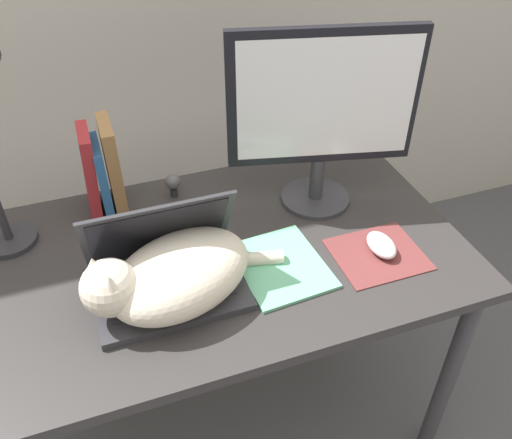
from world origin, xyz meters
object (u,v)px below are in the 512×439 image
notepad (281,266)px  cat (172,276)px  external_monitor (323,112)px  computer_mouse (381,245)px  laptop (167,271)px  book_row (103,171)px  webcam (173,183)px

notepad → cat: bearing=-175.6°
external_monitor → computer_mouse: bearing=-76.0°
cat → external_monitor: 0.53m
computer_mouse → notepad: bearing=172.9°
laptop → book_row: bearing=104.2°
notepad → webcam: size_ratio=3.62×
external_monitor → book_row: bearing=164.0°
book_row → webcam: 0.18m
laptop → computer_mouse: bearing=-6.9°
cat → notepad: 0.26m
webcam → external_monitor: bearing=-22.4°
book_row → laptop: bearing=-75.8°
laptop → cat: size_ratio=0.71×
cat → webcam: bearing=77.4°
book_row → notepad: book_row is taller
cat → computer_mouse: bearing=-1.2°
book_row → notepad: (0.34, -0.36, -0.11)m
external_monitor → computer_mouse: external_monitor is taller
laptop → computer_mouse: (0.50, -0.06, -0.02)m
external_monitor → computer_mouse: size_ratio=4.85×
external_monitor → laptop: bearing=-157.6°
book_row → webcam: (0.17, -0.01, -0.07)m
external_monitor → webcam: size_ratio=6.94×
computer_mouse → webcam: bearing=136.9°
computer_mouse → webcam: (-0.41, 0.38, 0.02)m
external_monitor → notepad: external_monitor is taller
external_monitor → cat: bearing=-152.1°
computer_mouse → webcam: 0.56m
computer_mouse → book_row: 0.71m
cat → external_monitor: bearing=27.9°
computer_mouse → notepad: computer_mouse is taller
external_monitor → notepad: size_ratio=1.91×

